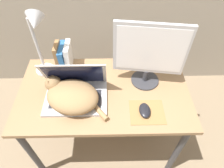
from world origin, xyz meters
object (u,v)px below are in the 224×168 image
object	(u,v)px
laptop	(76,91)
computer_mouse	(145,110)
cat	(71,95)
book_row	(64,57)
desk_lamp	(37,34)
external_monitor	(150,54)

from	to	relation	value
laptop	computer_mouse	world-z (taller)	laptop
laptop	cat	bearing A→B (deg)	-112.30
book_row	desk_lamp	size ratio (longest dim) A/B	0.41
cat	book_row	size ratio (longest dim) A/B	2.04
laptop	external_monitor	xyz separation A→B (m)	(0.46, 0.13, 0.19)
external_monitor	computer_mouse	world-z (taller)	external_monitor
external_monitor	book_row	bearing A→B (deg)	165.17
desk_lamp	book_row	bearing A→B (deg)	29.37
laptop	desk_lamp	size ratio (longest dim) A/B	0.80
laptop	computer_mouse	xyz separation A→B (m)	(0.43, -0.13, -0.03)
computer_mouse	desk_lamp	bearing A→B (deg)	151.50
cat	computer_mouse	world-z (taller)	cat
computer_mouse	book_row	size ratio (longest dim) A/B	0.54
cat	book_row	xyz separation A→B (m)	(-0.08, 0.33, 0.03)
computer_mouse	book_row	xyz separation A→B (m)	(-0.53, 0.41, 0.08)
computer_mouse	desk_lamp	xyz separation A→B (m)	(-0.64, 0.35, 0.31)
cat	external_monitor	world-z (taller)	external_monitor
computer_mouse	desk_lamp	size ratio (longest dim) A/B	0.22
computer_mouse	laptop	bearing A→B (deg)	162.54
book_row	cat	bearing A→B (deg)	-75.58
computer_mouse	cat	bearing A→B (deg)	169.32
external_monitor	book_row	size ratio (longest dim) A/B	2.23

